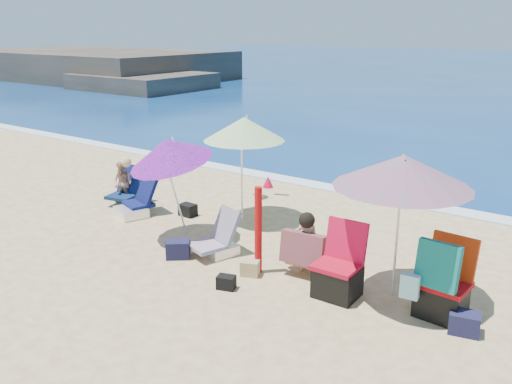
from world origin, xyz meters
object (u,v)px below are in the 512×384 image
Objects in this scene: chair_rainbow at (218,242)px; camp_chair_left at (338,275)px; umbrella_turquoise at (403,171)px; furled_umbrella at (260,221)px; umbrella_blue at (168,151)px; umbrella_striped at (244,129)px; person_left at (124,183)px; person_center at (306,245)px; camp_chair_right at (441,289)px; chair_navy at (137,204)px.

camp_chair_left is at bearing -3.49° from chair_rainbow.
umbrella_turquoise is 2.23m from furled_umbrella.
umbrella_blue is 1.73m from chair_rainbow.
person_left is at bearing -165.10° from umbrella_striped.
person_center is (-1.36, -0.04, -1.33)m from umbrella_turquoise.
umbrella_turquoise reaches higher than person_center.
camp_chair_right is at bearing -6.45° from person_left.
camp_chair_left is at bearing -30.60° from umbrella_striped.
chair_navy is (-5.43, 0.34, -1.59)m from umbrella_turquoise.
umbrella_blue is at bearing 177.53° from camp_chair_left.
camp_chair_left is (4.77, -0.68, 0.10)m from chair_navy.
umbrella_striped is at bearing 147.35° from person_center.
umbrella_blue is 1.97× the size of person_center.
camp_chair_right is at bearing 1.63° from chair_rainbow.
umbrella_turquoise is 2.46× the size of chair_navy.
furled_umbrella is 1.67× the size of chair_rainbow.
camp_chair_right is at bearing -4.18° from chair_navy.
person_left is (-3.23, 0.87, 0.26)m from chair_rainbow.
umbrella_turquoise reaches higher than chair_rainbow.
camp_chair_left reaches higher than chair_rainbow.
chair_rainbow is 3.58m from camp_chair_right.
umbrella_striped reaches higher than furled_umbrella.
umbrella_blue is 2.03× the size of chair_navy.
person_left is (-4.78, 0.70, -0.02)m from person_center.
umbrella_striped is 3.64m from camp_chair_left.
chair_rainbow is (-0.95, 0.15, -0.62)m from furled_umbrella.
umbrella_blue reaches higher than chair_rainbow.
umbrella_striped is at bearing 149.40° from camp_chair_left.
camp_chair_right reaches higher than chair_rainbow.
furled_umbrella is 1.47× the size of person_left.
umbrella_striped reaches higher than umbrella_blue.
camp_chair_left reaches higher than person_left.
chair_navy is 1.07× the size of chair_rainbow.
person_center is 4.83m from person_left.
camp_chair_right reaches higher than person_center.
umbrella_striped is 1.62m from umbrella_blue.
person_center is at bearing 28.40° from furled_umbrella.
person_center is (1.55, 0.17, 0.28)m from chair_rainbow.
camp_chair_left is 0.79m from person_center.
camp_chair_left is 0.95× the size of camp_chair_right.
camp_chair_left is at bearing -2.47° from umbrella_blue.
camp_chair_right is 2.03m from person_center.
umbrella_blue is at bearing -104.63° from umbrella_striped.
person_center is at bearing -8.31° from person_left.
umbrella_turquoise is at bearing 2.98° from umbrella_blue.
umbrella_blue is 4.76m from camp_chair_right.
chair_rainbow is at bearing -178.37° from camp_chair_right.
person_left reaches higher than person_center.
furled_umbrella reaches higher than person_center.
chair_navy is at bearing 175.82° from camp_chair_right.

